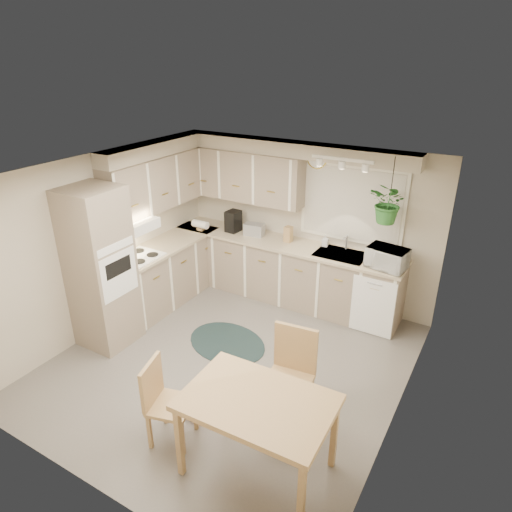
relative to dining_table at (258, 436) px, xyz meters
name	(u,v)px	position (x,y,z in m)	size (l,w,h in m)	color
floor	(230,363)	(-1.08, 1.19, -0.41)	(4.20, 4.20, 0.00)	slate
ceiling	(225,173)	(-1.08, 1.19, 1.99)	(4.20, 4.20, 0.00)	white
wall_back	(305,222)	(-1.08, 3.29, 0.79)	(4.00, 0.04, 2.40)	beige
wall_front	(79,383)	(-1.08, -0.91, 0.79)	(4.00, 0.04, 2.40)	beige
wall_left	(103,243)	(-3.08, 1.19, 0.79)	(0.04, 4.20, 2.40)	beige
wall_right	(406,326)	(0.92, 1.19, 0.79)	(0.04, 4.20, 2.40)	beige
base_cab_left	(168,273)	(-2.78, 2.07, 0.04)	(0.60, 1.85, 0.90)	gray
base_cab_back	(283,271)	(-1.28, 2.99, 0.04)	(3.60, 0.60, 0.90)	gray
counter_left	(166,245)	(-2.77, 2.07, 0.51)	(0.64, 1.89, 0.04)	#C4B58F
counter_back	(283,244)	(-1.28, 2.98, 0.51)	(3.64, 0.64, 0.04)	#C4B58F
oven_stack	(101,269)	(-2.76, 0.82, 0.64)	(0.65, 0.65, 2.10)	gray
wall_oven_face	(119,275)	(-2.44, 0.82, 0.64)	(0.02, 0.56, 0.58)	white
upper_cab_left	(159,182)	(-2.91, 2.19, 1.42)	(0.35, 2.00, 0.75)	gray
upper_cab_back	(242,175)	(-2.08, 3.12, 1.42)	(2.00, 0.35, 0.75)	gray
soffit_left	(155,148)	(-2.93, 2.19, 1.89)	(0.30, 2.00, 0.20)	beige
soffit_back	(291,149)	(-1.28, 3.14, 1.89)	(3.60, 0.30, 0.20)	beige
cooktop	(139,257)	(-2.76, 1.49, 0.54)	(0.52, 0.58, 0.02)	white
range_hood	(134,226)	(-2.78, 1.49, 0.99)	(0.40, 0.60, 0.14)	white
window_blinds	(351,204)	(-0.38, 3.26, 1.19)	(1.40, 0.02, 1.00)	silver
window_frame	(352,204)	(-0.38, 3.27, 1.19)	(1.50, 0.02, 1.10)	white
sink	(341,257)	(-0.38, 2.99, 0.49)	(0.70, 0.48, 0.10)	#A7A9AF
dishwasher_front	(372,307)	(0.22, 2.68, 0.02)	(0.58, 0.01, 0.83)	white
track_light_bar	(342,159)	(-0.38, 2.74, 1.92)	(0.80, 0.04, 0.04)	white
wall_clock	(317,158)	(-0.93, 3.26, 1.77)	(0.30, 0.30, 0.03)	gold
dining_table	(258,436)	(0.00, 0.00, 0.00)	(1.30, 0.87, 0.82)	#AA7F55
chair_left	(171,403)	(-0.91, -0.10, 0.03)	(0.41, 0.41, 0.89)	#AA7F55
chair_back	(288,380)	(-0.05, 0.69, 0.11)	(0.48, 0.48, 1.03)	#AA7F55
braided_rug	(227,343)	(-1.35, 1.52, -0.40)	(1.13, 0.85, 0.01)	black
pet_bed	(205,402)	(-0.90, 0.42, -0.35)	(0.50, 0.50, 0.12)	#A33620
microwave	(387,256)	(0.28, 2.89, 0.70)	(0.50, 0.28, 0.34)	white
soap_bottle	(325,244)	(-0.68, 3.14, 0.57)	(0.08, 0.18, 0.08)	white
hanging_plant	(389,208)	(0.22, 2.89, 1.35)	(0.48, 0.53, 0.41)	#2C6E2C
coffee_maker	(233,221)	(-2.17, 2.99, 0.70)	(0.19, 0.23, 0.33)	black
toaster	(254,230)	(-1.80, 3.01, 0.62)	(0.30, 0.17, 0.18)	#A7A9AF
knife_block	(288,234)	(-1.23, 3.04, 0.65)	(0.11, 0.11, 0.24)	#AA7F55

